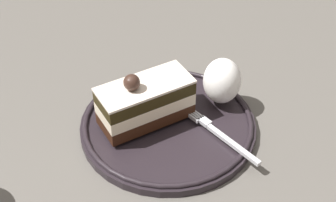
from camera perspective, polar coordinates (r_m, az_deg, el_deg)
The scene contains 5 objects.
ground_plane at distance 0.59m, azimuth 0.66°, elevation -4.05°, with size 2.40×2.40×0.00m, color #57534D.
dessert_plate at distance 0.59m, azimuth 0.00°, elevation -2.78°, with size 0.22×0.22×0.02m.
cake_slice at distance 0.57m, azimuth -2.76°, elevation -0.06°, with size 0.09×0.12×0.07m.
whipped_cream_dollop at distance 0.60m, azimuth 6.48°, elevation 2.42°, with size 0.05×0.05×0.06m, color white.
fork at distance 0.57m, azimuth 5.90°, elevation -3.77°, with size 0.11×0.08×0.00m.
Camera 1 is at (-0.41, 0.05, 0.41)m, focal length 50.90 mm.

